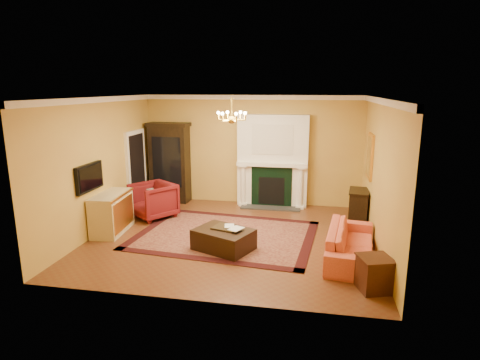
% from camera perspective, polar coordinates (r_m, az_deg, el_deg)
% --- Properties ---
extents(floor, '(6.00, 5.50, 0.02)m').
position_cam_1_polar(floor, '(8.89, -1.12, -8.13)').
color(floor, brown).
rests_on(floor, ground).
extents(ceiling, '(6.00, 5.50, 0.02)m').
position_cam_1_polar(ceiling, '(8.29, -1.21, 11.71)').
color(ceiling, silver).
rests_on(ceiling, wall_back).
extents(wall_back, '(6.00, 0.02, 3.00)m').
position_cam_1_polar(wall_back, '(11.14, 1.69, 4.26)').
color(wall_back, gold).
rests_on(wall_back, floor).
extents(wall_front, '(6.00, 0.02, 3.00)m').
position_cam_1_polar(wall_front, '(5.87, -6.58, -3.92)').
color(wall_front, gold).
rests_on(wall_front, floor).
extents(wall_left, '(0.02, 5.50, 3.00)m').
position_cam_1_polar(wall_left, '(9.53, -19.21, 2.02)').
color(wall_left, gold).
rests_on(wall_left, floor).
extents(wall_right, '(0.02, 5.50, 3.00)m').
position_cam_1_polar(wall_right, '(8.41, 19.38, 0.61)').
color(wall_right, gold).
rests_on(wall_right, floor).
extents(fireplace, '(1.90, 0.70, 2.50)m').
position_cam_1_polar(fireplace, '(10.93, 4.64, 2.43)').
color(fireplace, white).
rests_on(fireplace, wall_back).
extents(crown_molding, '(6.00, 5.50, 0.12)m').
position_cam_1_polar(crown_molding, '(9.23, 0.01, 11.42)').
color(crown_molding, white).
rests_on(crown_molding, ceiling).
extents(doorway, '(0.08, 1.05, 2.10)m').
position_cam_1_polar(doorway, '(11.07, -14.50, 1.39)').
color(doorway, white).
rests_on(doorway, wall_left).
extents(tv_panel, '(0.09, 0.95, 0.58)m').
position_cam_1_polar(tv_panel, '(9.02, -20.63, 0.34)').
color(tv_panel, black).
rests_on(tv_panel, wall_left).
extents(gilt_mirror, '(0.06, 0.76, 1.05)m').
position_cam_1_polar(gilt_mirror, '(9.73, 17.98, 3.23)').
color(gilt_mirror, gold).
rests_on(gilt_mirror, wall_right).
extents(chandelier, '(0.63, 0.55, 0.53)m').
position_cam_1_polar(chandelier, '(8.31, -1.20, 8.94)').
color(chandelier, gold).
rests_on(chandelier, ceiling).
extents(oriental_rug, '(4.10, 3.23, 0.02)m').
position_cam_1_polar(oriental_rug, '(8.98, -2.09, -7.80)').
color(oriental_rug, '#400D11').
rests_on(oriental_rug, floor).
extents(china_cabinet, '(1.09, 0.53, 2.15)m').
position_cam_1_polar(china_cabinet, '(11.53, -9.94, 2.22)').
color(china_cabinet, black).
rests_on(china_cabinet, floor).
extents(wingback_armchair, '(1.28, 1.27, 0.97)m').
position_cam_1_polar(wingback_armchair, '(10.25, -12.26, -2.64)').
color(wingback_armchair, maroon).
rests_on(wingback_armchair, floor).
extents(pedestal_table, '(0.37, 0.37, 0.66)m').
position_cam_1_polar(pedestal_table, '(10.77, -12.55, -2.45)').
color(pedestal_table, black).
rests_on(pedestal_table, floor).
extents(commode, '(0.66, 1.24, 0.89)m').
position_cam_1_polar(commode, '(9.49, -17.78, -4.48)').
color(commode, beige).
rests_on(commode, floor).
extents(coral_sofa, '(0.86, 2.16, 0.82)m').
position_cam_1_polar(coral_sofa, '(7.98, 15.49, -7.95)').
color(coral_sofa, '#E85A49').
rests_on(coral_sofa, floor).
extents(end_table, '(0.59, 0.59, 0.54)m').
position_cam_1_polar(end_table, '(6.95, 18.55, -12.65)').
color(end_table, '#3A1B0F').
rests_on(end_table, floor).
extents(console_table, '(0.49, 0.77, 0.81)m').
position_cam_1_polar(console_table, '(9.95, 16.43, -3.84)').
color(console_table, black).
rests_on(console_table, floor).
extents(leather_ottoman, '(1.32, 1.17, 0.41)m').
position_cam_1_polar(leather_ottoman, '(8.15, -2.34, -8.42)').
color(leather_ottoman, black).
rests_on(leather_ottoman, oriental_rug).
extents(ottoman_tray, '(0.58, 0.51, 0.03)m').
position_cam_1_polar(ottoman_tray, '(8.14, -2.07, -6.79)').
color(ottoman_tray, black).
rests_on(ottoman_tray, leather_ottoman).
extents(book_a, '(0.19, 0.06, 0.26)m').
position_cam_1_polar(book_a, '(8.10, -2.22, -5.79)').
color(book_a, gray).
rests_on(book_a, ottoman_tray).
extents(book_b, '(0.22, 0.12, 0.31)m').
position_cam_1_polar(book_b, '(7.99, -1.24, -5.86)').
color(book_b, gray).
rests_on(book_b, ottoman_tray).
extents(topiary_left, '(0.17, 0.17, 0.47)m').
position_cam_1_polar(topiary_left, '(10.94, 0.71, 4.03)').
color(topiary_left, gray).
rests_on(topiary_left, fireplace).
extents(topiary_right, '(0.14, 0.14, 0.39)m').
position_cam_1_polar(topiary_right, '(10.81, 7.70, 3.57)').
color(topiary_right, gray).
rests_on(topiary_right, fireplace).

